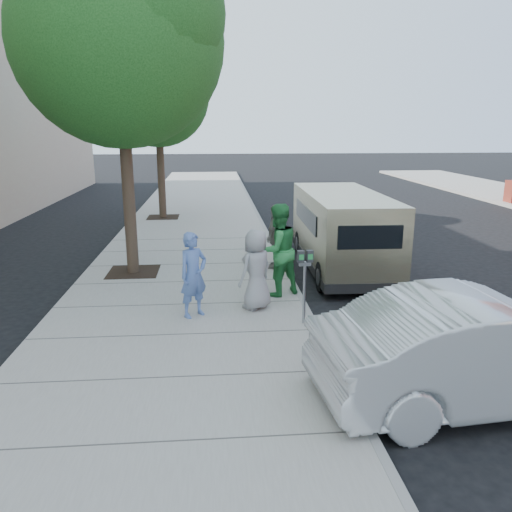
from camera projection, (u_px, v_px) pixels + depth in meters
name	position (u px, v px, depth m)	size (l,w,h in m)	color
ground	(232.00, 310.00, 10.05)	(120.00, 120.00, 0.00)	black
sidewalk	(182.00, 308.00, 9.95)	(5.00, 60.00, 0.15)	gray
curb_face	(302.00, 304.00, 10.15)	(0.12, 60.00, 0.16)	gray
tree_near	(120.00, 33.00, 10.78)	(4.62, 4.60, 7.53)	black
tree_far	(158.00, 90.00, 18.28)	(3.92, 3.80, 6.49)	black
parking_meter	(305.00, 271.00, 8.74)	(0.28, 0.12, 1.34)	gray
van	(341.00, 229.00, 12.67)	(1.90, 5.38, 1.98)	#BBB086
sedan	(486.00, 349.00, 6.52)	(1.59, 4.56, 1.50)	silver
person_officer	(193.00, 275.00, 9.13)	(0.58, 0.38, 1.59)	#5370B1
person_green_shirt	(278.00, 250.00, 10.28)	(0.93, 0.73, 1.92)	#2A823D
person_gray_shirt	(256.00, 269.00, 9.52)	(0.76, 0.50, 1.56)	gray
person_striped_polo	(276.00, 236.00, 12.30)	(0.94, 0.39, 1.60)	slate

